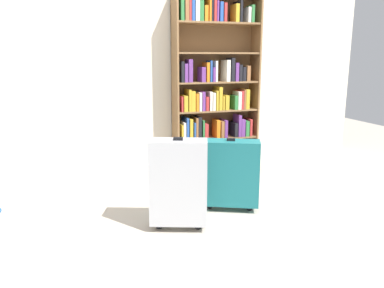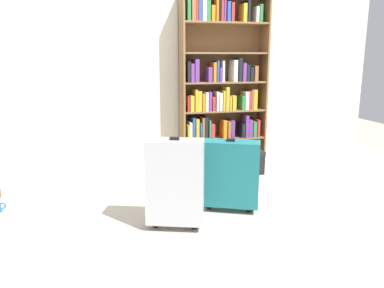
% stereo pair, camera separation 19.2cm
% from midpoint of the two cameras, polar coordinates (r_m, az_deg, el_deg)
% --- Properties ---
extents(ground_plane, '(9.21, 9.21, 0.00)m').
position_cam_midpoint_polar(ground_plane, '(3.01, 2.69, -11.69)').
color(ground_plane, '#B2A899').
extents(back_wall, '(5.26, 0.10, 2.60)m').
position_cam_midpoint_polar(back_wall, '(4.41, -3.69, 13.48)').
color(back_wall, beige).
rests_on(back_wall, ground).
extents(bookshelf, '(0.99, 0.27, 1.92)m').
position_cam_midpoint_polar(bookshelf, '(4.41, 5.66, 9.29)').
color(bookshelf, brown).
rests_on(bookshelf, ground).
extents(storage_box, '(0.39, 0.26, 0.25)m').
position_cam_midpoint_polar(storage_box, '(4.26, 9.08, -2.52)').
color(storage_box, black).
rests_on(storage_box, ground).
extents(suitcase_teal, '(0.51, 0.37, 0.61)m').
position_cam_midpoint_polar(suitcase_teal, '(3.16, 7.42, -4.40)').
color(suitcase_teal, '#19666B').
rests_on(suitcase_teal, ground).
extents(suitcase_silver, '(0.45, 0.31, 0.69)m').
position_cam_midpoint_polar(suitcase_silver, '(2.80, -0.58, -5.68)').
color(suitcase_silver, '#B7BABF').
rests_on(suitcase_silver, ground).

